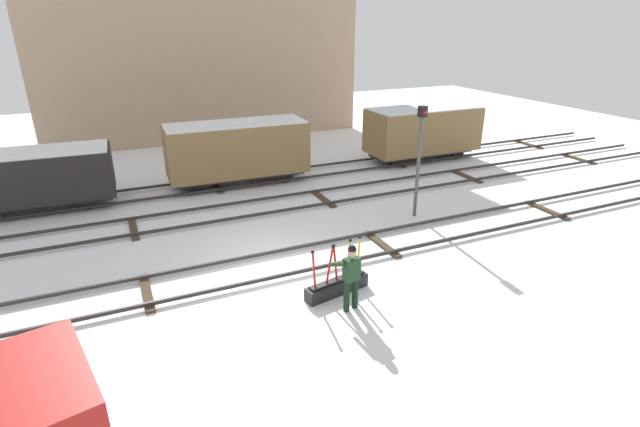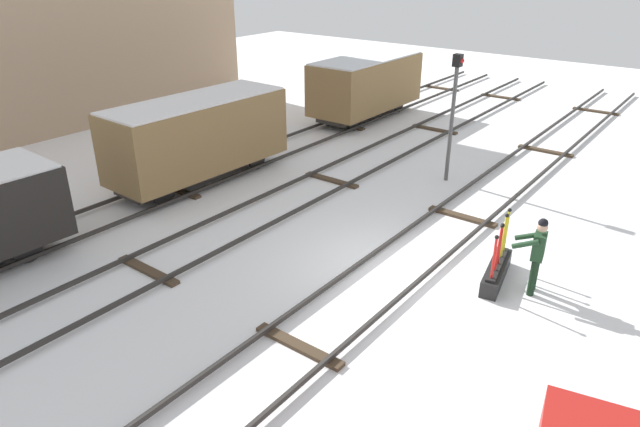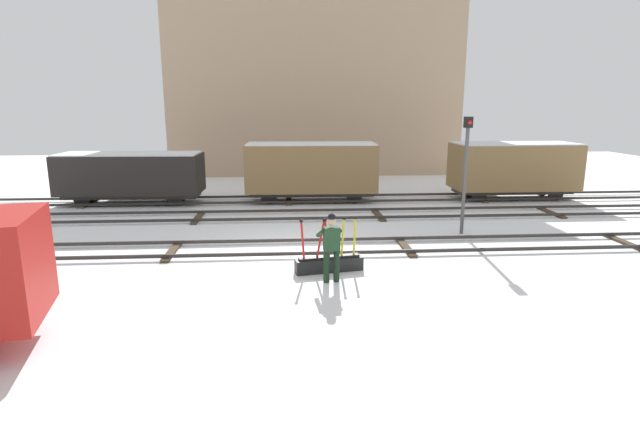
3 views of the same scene
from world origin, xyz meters
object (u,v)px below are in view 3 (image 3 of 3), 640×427
Objects in this scene: rail_worker at (331,244)px; freight_car_mid_siding at (513,167)px; signal_post at (466,163)px; freight_car_back_track at (311,169)px; switch_lever_frame at (329,262)px; freight_car_near_switch at (131,175)px.

freight_car_mid_siding is at bearing 37.08° from rail_worker.
signal_post reaches higher than freight_car_back_track.
freight_car_back_track is at bearing 78.89° from switch_lever_frame.
freight_car_mid_siding is 0.95× the size of freight_car_back_track.
signal_post reaches higher than rail_worker.
switch_lever_frame is 0.30× the size of freight_car_near_switch.
freight_car_mid_siding is at bearing 34.94° from switch_lever_frame.
signal_post is at bearing -126.82° from freight_car_mid_siding.
freight_car_back_track reaches higher than freight_car_mid_siding.
freight_car_mid_siding is at bearing 53.32° from signal_post.
signal_post is at bearing -23.68° from freight_car_near_switch.
rail_worker reaches higher than switch_lever_frame.
freight_car_near_switch is 1.05× the size of freight_car_back_track.
signal_post is 7.80m from freight_car_back_track.
signal_post is (4.85, 3.58, 2.14)m from switch_lever_frame.
freight_car_near_switch is at bearing -178.49° from freight_car_back_track.
freight_car_near_switch reaches higher than rail_worker.
freight_car_near_switch is (-17.25, 0.00, -0.18)m from freight_car_mid_siding.
rail_worker is 0.28× the size of freight_car_near_switch.
switch_lever_frame is 0.33× the size of freight_car_mid_siding.
freight_car_near_switch is at bearing 116.10° from rail_worker.
signal_post is 0.71× the size of freight_car_mid_siding.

